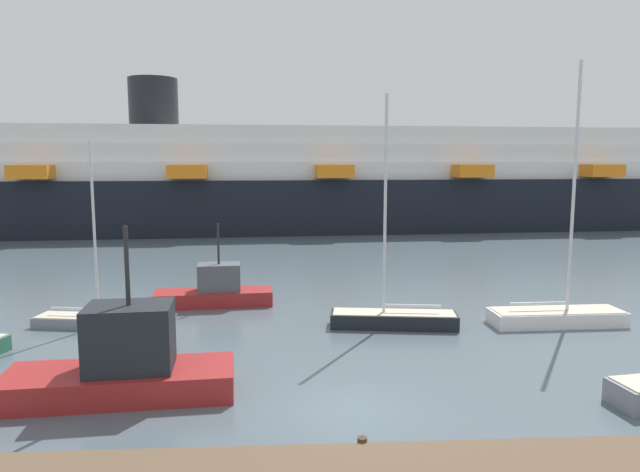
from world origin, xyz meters
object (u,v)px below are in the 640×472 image
sailboat_0 (91,318)px  cruise_ship (323,182)px  sailboat_3 (557,313)px  fishing_boat_1 (124,365)px  fishing_boat_0 (215,291)px  sailboat_2 (393,316)px

sailboat_0 → cruise_ship: bearing=80.5°
sailboat_3 → fishing_boat_1: sailboat_3 is taller
fishing_boat_1 → sailboat_3: bearing=17.0°
fishing_boat_1 → fishing_boat_0: bearing=77.8°
sailboat_2 → sailboat_3: 7.34m
sailboat_2 → cruise_ship: size_ratio=0.10×
fishing_boat_0 → fishing_boat_1: fishing_boat_1 is taller
sailboat_0 → fishing_boat_1: sailboat_0 is taller
sailboat_3 → fishing_boat_0: size_ratio=1.92×
fishing_boat_1 → sailboat_2: bearing=30.5°
sailboat_0 → fishing_boat_1: bearing=-55.7°
fishing_boat_0 → fishing_boat_1: size_ratio=0.84×
sailboat_0 → sailboat_2: sailboat_2 is taller
fishing_boat_1 → cruise_ship: bearing=73.6°
sailboat_3 → cruise_ship: (-8.20, 37.74, 4.39)m
sailboat_3 → cruise_ship: 38.87m
sailboat_0 → fishing_boat_0: size_ratio=1.36×
sailboat_0 → fishing_boat_0: 6.17m
cruise_ship → sailboat_3: bearing=-81.8°
sailboat_3 → fishing_boat_0: sailboat_3 is taller
sailboat_2 → fishing_boat_0: (-8.29, 4.39, 0.24)m
sailboat_2 → fishing_boat_1: 11.93m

